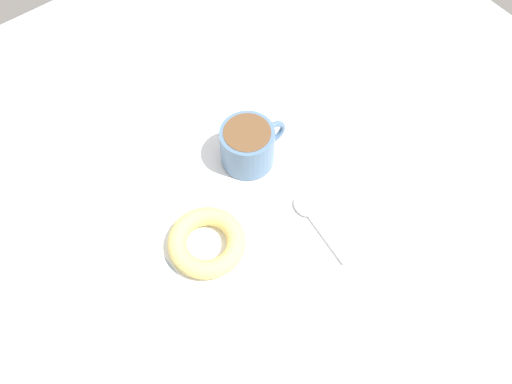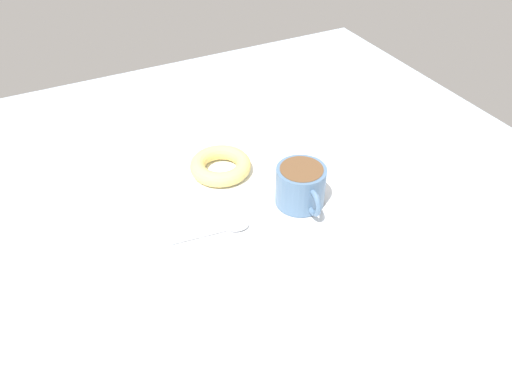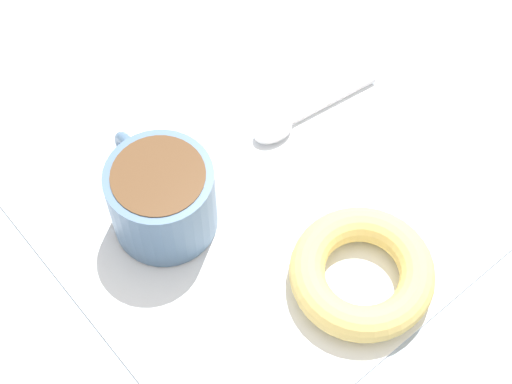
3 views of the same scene
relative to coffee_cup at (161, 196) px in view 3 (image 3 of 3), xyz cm
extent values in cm
cube|color=#99A8B7|center=(-8.51, 1.74, -4.91)|extent=(120.00, 120.00, 2.00)
cube|color=white|center=(-6.52, 3.55, -3.76)|extent=(32.48, 32.48, 0.30)
cylinder|color=slate|center=(0.01, 0.17, -0.19)|extent=(8.29, 8.29, 6.84)
cylinder|color=brown|center=(0.01, 0.17, 3.03)|extent=(7.09, 7.09, 0.60)
torus|color=slate|center=(-0.35, -4.34, -0.19)|extent=(1.28, 4.79, 4.73)
torus|color=#E5C66B|center=(-8.58, 13.85, -2.24)|extent=(11.10, 11.10, 2.73)
ellipsoid|color=silver|center=(-12.04, -1.01, -3.16)|extent=(3.86, 2.81, 0.90)
cylinder|color=silver|center=(-17.79, -0.32, -3.33)|extent=(9.66, 1.71, 0.56)
camera|label=1|loc=(-40.30, 29.50, 70.48)|focal=40.00mm
camera|label=2|loc=(-35.45, -53.87, 51.50)|focal=35.00mm
camera|label=3|loc=(15.30, 30.47, 56.38)|focal=60.00mm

